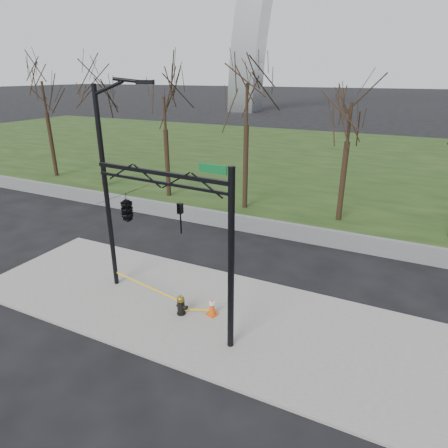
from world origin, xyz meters
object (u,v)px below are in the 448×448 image
at_px(fire_hydrant, 181,305).
at_px(street_light, 110,177).
at_px(traffic_signal_mast, 144,211).
at_px(traffic_cone, 212,307).

relative_size(fire_hydrant, street_light, 0.10).
bearing_deg(fire_hydrant, traffic_signal_mast, -143.83).
bearing_deg(traffic_signal_mast, fire_hydrant, 36.63).
bearing_deg(traffic_cone, street_light, 176.28).
distance_m(traffic_cone, traffic_signal_mast, 4.29).
xyz_separation_m(fire_hydrant, traffic_cone, (1.03, 0.45, -0.02)).
bearing_deg(traffic_signal_mast, street_light, 156.61).
height_order(traffic_cone, traffic_signal_mast, traffic_signal_mast).
relative_size(fire_hydrant, traffic_cone, 1.16).
bearing_deg(street_light, traffic_cone, -11.87).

